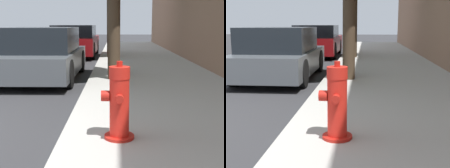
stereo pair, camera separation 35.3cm
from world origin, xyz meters
TOP-DOWN VIEW (x-y plane):
  - sidewalk_slab at (3.81, 0.00)m, footprint 3.28×40.00m
  - fire_hydrant at (2.86, 0.15)m, footprint 0.38×0.38m
  - parked_car_near at (0.97, 4.69)m, footprint 1.78×3.89m
  - parked_car_mid at (1.03, 10.55)m, footprint 1.89×4.23m

SIDE VIEW (x-z plane):
  - sidewalk_slab at x=3.81m, z-range 0.00..0.12m
  - fire_hydrant at x=2.86m, z-range 0.08..0.97m
  - parked_car_near at x=0.97m, z-range -0.02..1.30m
  - parked_car_mid at x=1.03m, z-range -0.01..1.35m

